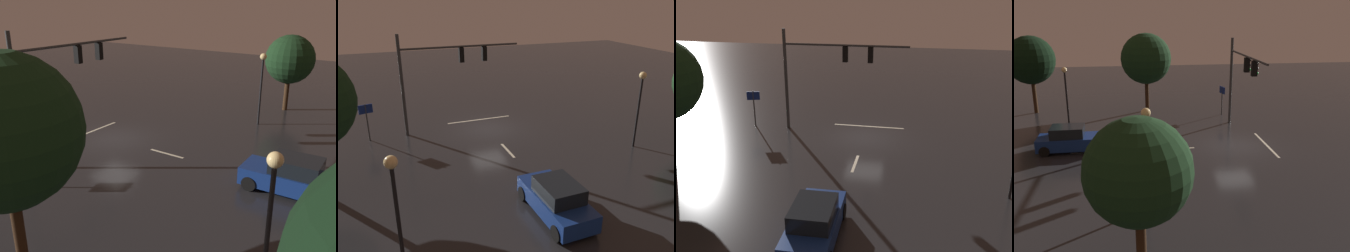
{
  "view_description": "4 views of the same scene",
  "coord_description": "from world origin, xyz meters",
  "views": [
    {
      "loc": [
        15.73,
        14.82,
        8.26
      ],
      "look_at": [
        0.38,
        4.35,
        1.83
      ],
      "focal_mm": 39.32,
      "sensor_mm": 36.0,
      "label": 1
    },
    {
      "loc": [
        7.31,
        22.56,
        9.3
      ],
      "look_at": [
        -0.14,
        3.31,
        1.4
      ],
      "focal_mm": 37.15,
      "sensor_mm": 36.0,
      "label": 2
    },
    {
      "loc": [
        -2.99,
        23.28,
        9.55
      ],
      "look_at": [
        0.74,
        3.5,
        2.05
      ],
      "focal_mm": 40.56,
      "sensor_mm": 36.0,
      "label": 3
    },
    {
      "loc": [
        -23.73,
        6.78,
        8.97
      ],
      "look_at": [
        0.48,
        3.67,
        1.43
      ],
      "focal_mm": 40.33,
      "sensor_mm": 36.0,
      "label": 4
    }
  ],
  "objects": [
    {
      "name": "ground_plane",
      "position": [
        0.0,
        0.0,
        0.0
      ],
      "size": [
        80.0,
        80.0,
        0.0
      ],
      "primitive_type": "plane",
      "color": "#232326"
    },
    {
      "name": "traffic_signal_assembly",
      "position": [
        2.98,
        -0.98,
        4.64
      ],
      "size": [
        8.36,
        0.47,
        6.9
      ],
      "color": "#383A3D",
      "rests_on": "ground_plane"
    },
    {
      "name": "lane_dash_far",
      "position": [
        0.0,
        4.0,
        0.0
      ],
      "size": [
        0.16,
        2.2,
        0.01
      ],
      "primitive_type": "cube",
      "rotation": [
        0.0,
        0.0,
        1.57
      ],
      "color": "beige",
      "rests_on": "ground_plane"
    },
    {
      "name": "lane_dash_mid",
      "position": [
        0.0,
        10.0,
        0.0
      ],
      "size": [
        0.16,
        2.2,
        0.01
      ],
      "primitive_type": "cube",
      "rotation": [
        0.0,
        0.0,
        1.57
      ],
      "color": "beige",
      "rests_on": "ground_plane"
    },
    {
      "name": "stop_bar",
      "position": [
        0.0,
        -2.17,
        0.0
      ],
      "size": [
        5.0,
        0.16,
        0.01
      ],
      "primitive_type": "cube",
      "color": "beige",
      "rests_on": "ground_plane"
    },
    {
      "name": "car_approaching",
      "position": [
        0.49,
        11.08,
        0.8
      ],
      "size": [
        1.98,
        4.4,
        1.7
      ],
      "color": "navy",
      "rests_on": "ground_plane"
    },
    {
      "name": "street_lamp_left_kerb",
      "position": [
        -7.83,
        6.33,
        3.44
      ],
      "size": [
        0.44,
        0.44,
        4.9
      ],
      "color": "black",
      "rests_on": "ground_plane"
    },
    {
      "name": "street_lamp_right_kerb",
      "position": [
        7.16,
        12.27,
        3.27
      ],
      "size": [
        0.44,
        0.44,
        4.62
      ],
      "color": "black",
      "rests_on": "ground_plane"
    },
    {
      "name": "route_sign",
      "position": [
        8.09,
        -0.87,
        1.86
      ],
      "size": [
        0.89,
        0.29,
        2.57
      ],
      "color": "#383A3D",
      "rests_on": "ground_plane"
    }
  ]
}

